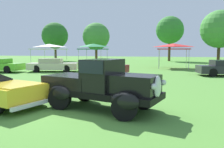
% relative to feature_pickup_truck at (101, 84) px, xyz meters
% --- Properties ---
extents(ground_plane, '(120.00, 120.00, 0.00)m').
position_rel_feature_pickup_truck_xyz_m(ground_plane, '(-0.55, 0.01, -0.86)').
color(ground_plane, '#4C8433').
extents(feature_pickup_truck, '(4.35, 2.67, 1.70)m').
position_rel_feature_pickup_truck_xyz_m(feature_pickup_truck, '(0.00, 0.00, 0.00)').
color(feature_pickup_truck, black).
rests_on(feature_pickup_truck, ground_plane).
extents(show_car_lime, '(3.97, 1.91, 1.22)m').
position_rel_feature_pickup_truck_xyz_m(show_car_lime, '(-12.55, 10.11, -0.26)').
color(show_car_lime, '#60C62D').
rests_on(show_car_lime, ground_plane).
extents(show_car_cream, '(4.77, 2.85, 1.22)m').
position_rel_feature_pickup_truck_xyz_m(show_car_cream, '(-8.12, 11.58, -0.26)').
color(show_car_cream, beige).
rests_on(show_car_cream, ground_plane).
extents(show_car_burgundy, '(4.09, 2.50, 1.22)m').
position_rel_feature_pickup_truck_xyz_m(show_car_burgundy, '(-2.89, 10.58, -0.26)').
color(show_car_burgundy, maroon).
rests_on(show_car_burgundy, ground_plane).
extents(canopy_tent_left_field, '(3.36, 3.36, 2.71)m').
position_rel_feature_pickup_truck_xyz_m(canopy_tent_left_field, '(-11.38, 16.80, 1.56)').
color(canopy_tent_left_field, '#B7B7BC').
rests_on(canopy_tent_left_field, ground_plane).
extents(canopy_tent_center_field, '(2.81, 2.81, 2.71)m').
position_rel_feature_pickup_truck_xyz_m(canopy_tent_center_field, '(-5.88, 16.79, 1.56)').
color(canopy_tent_center_field, '#B7B7BC').
rests_on(canopy_tent_center_field, ground_plane).
extents(canopy_tent_right_field, '(3.37, 3.37, 2.71)m').
position_rel_feature_pickup_truck_xyz_m(canopy_tent_right_field, '(2.86, 18.33, 1.56)').
color(canopy_tent_right_field, '#B7B7BC').
rests_on(canopy_tent_right_field, ground_plane).
extents(treeline_far_left, '(4.77, 4.77, 7.00)m').
position_rel_feature_pickup_truck_xyz_m(treeline_far_left, '(-17.82, 30.44, 3.74)').
color(treeline_far_left, '#47331E').
rests_on(treeline_far_left, ground_plane).
extents(treeline_mid_left, '(4.77, 4.77, 6.75)m').
position_rel_feature_pickup_truck_xyz_m(treeline_mid_left, '(-9.95, 30.58, 3.49)').
color(treeline_mid_left, brown).
rests_on(treeline_mid_left, ground_plane).
extents(treeline_center, '(4.90, 4.90, 7.98)m').
position_rel_feature_pickup_truck_xyz_m(treeline_center, '(2.62, 34.35, 4.64)').
color(treeline_center, '#47331E').
rests_on(treeline_center, ground_plane).
extents(treeline_mid_right, '(5.65, 5.65, 7.94)m').
position_rel_feature_pickup_truck_xyz_m(treeline_mid_right, '(9.80, 29.53, 4.24)').
color(treeline_mid_right, '#47331E').
rests_on(treeline_mid_right, ground_plane).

